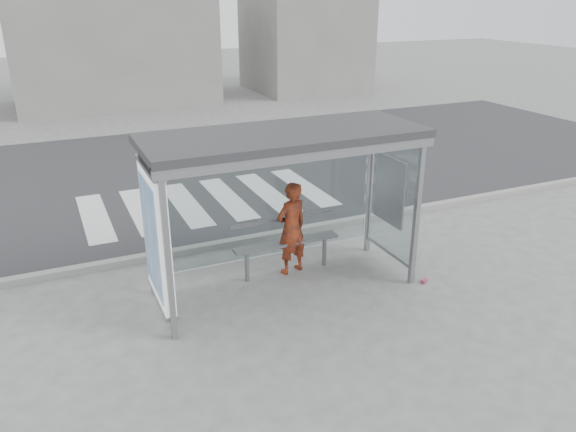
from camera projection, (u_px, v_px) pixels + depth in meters
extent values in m
plane|color=#61615F|center=(285.00, 288.00, 9.24)|extent=(80.00, 80.00, 0.00)
cube|color=#2D2D30|center=(180.00, 172.00, 15.17)|extent=(30.00, 10.00, 0.01)
cube|color=gray|center=(244.00, 240.00, 10.87)|extent=(30.00, 0.18, 0.12)
cube|color=silver|center=(95.00, 217.00, 12.10)|extent=(0.55, 3.00, 0.00)
cube|color=silver|center=(142.00, 211.00, 12.48)|extent=(0.55, 3.00, 0.00)
cube|color=silver|center=(186.00, 204.00, 12.86)|extent=(0.55, 3.00, 0.00)
cube|color=silver|center=(227.00, 198.00, 13.24)|extent=(0.55, 3.00, 0.00)
cube|color=silver|center=(266.00, 192.00, 13.62)|extent=(0.55, 3.00, 0.00)
cube|color=silver|center=(304.00, 187.00, 14.00)|extent=(0.55, 3.00, 0.00)
cube|color=gray|center=(168.00, 259.00, 7.43)|extent=(0.08, 0.08, 2.50)
cube|color=gray|center=(417.00, 213.00, 8.94)|extent=(0.08, 0.08, 2.50)
cube|color=gray|center=(147.00, 222.00, 8.61)|extent=(0.08, 0.08, 2.50)
cube|color=gray|center=(370.00, 187.00, 10.13)|extent=(0.08, 0.08, 2.50)
cube|color=#2D2D30|center=(284.00, 135.00, 8.29)|extent=(4.25, 1.65, 0.12)
cube|color=gray|center=(307.00, 155.00, 7.69)|extent=(4.25, 0.06, 0.18)
cube|color=white|center=(268.00, 200.00, 9.35)|extent=(3.80, 0.02, 2.00)
cube|color=white|center=(156.00, 236.00, 8.00)|extent=(0.15, 1.25, 2.00)
cube|color=#3377B9|center=(162.00, 235.00, 8.03)|extent=(0.01, 1.10, 1.70)
cylinder|color=red|center=(158.00, 213.00, 8.15)|extent=(0.02, 0.32, 0.32)
cube|color=white|center=(392.00, 197.00, 9.52)|extent=(0.03, 1.25, 2.00)
cube|color=beige|center=(389.00, 190.00, 9.51)|extent=(0.03, 0.86, 1.16)
cube|color=slate|center=(112.00, 43.00, 23.56)|extent=(8.00, 5.00, 5.00)
cube|color=slate|center=(305.00, 15.00, 26.60)|extent=(5.00, 5.00, 7.00)
imported|color=#F05B16|center=(291.00, 228.00, 9.48)|extent=(0.67, 0.53, 1.63)
cube|color=slate|center=(287.00, 243.00, 9.52)|extent=(1.87, 0.23, 0.05)
cylinder|color=slate|center=(247.00, 266.00, 9.36)|extent=(0.07, 0.07, 0.55)
cylinder|color=slate|center=(324.00, 251.00, 9.91)|extent=(0.07, 0.07, 0.55)
cube|color=slate|center=(282.00, 219.00, 9.55)|extent=(1.87, 0.04, 0.06)
cylinder|color=#BF385E|center=(424.00, 281.00, 9.39)|extent=(0.15, 0.12, 0.07)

